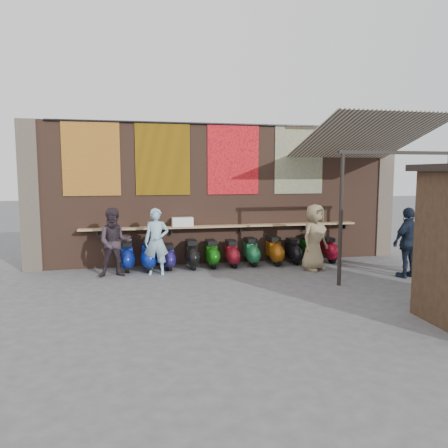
# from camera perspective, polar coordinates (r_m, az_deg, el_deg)

# --- Properties ---
(ground) EXTENTS (70.00, 70.00, 0.00)m
(ground) POSITION_cam_1_polar(r_m,az_deg,el_deg) (10.44, 2.81, -7.79)
(ground) COLOR #474749
(ground) RESTS_ON ground
(brick_wall) EXTENTS (10.00, 0.40, 4.00)m
(brick_wall) POSITION_cam_1_polar(r_m,az_deg,el_deg) (12.75, -0.34, 3.94)
(brick_wall) COLOR brown
(brick_wall) RESTS_ON ground
(pier_left) EXTENTS (0.50, 0.50, 4.00)m
(pier_left) POSITION_cam_1_polar(r_m,az_deg,el_deg) (12.72, -23.94, 3.36)
(pier_left) COLOR #4C4238
(pier_left) RESTS_ON ground
(pier_right) EXTENTS (0.50, 0.50, 4.00)m
(pier_right) POSITION_cam_1_polar(r_m,az_deg,el_deg) (14.74, 19.88, 3.91)
(pier_right) COLOR #4C4238
(pier_right) RESTS_ON ground
(eating_counter) EXTENTS (8.00, 0.32, 0.05)m
(eating_counter) POSITION_cam_1_polar(r_m,az_deg,el_deg) (12.47, 0.02, -0.28)
(eating_counter) COLOR #9E7A51
(eating_counter) RESTS_ON brick_wall
(shelf_box) EXTENTS (0.58, 0.29, 0.25)m
(shelf_box) POSITION_cam_1_polar(r_m,az_deg,el_deg) (12.22, -5.45, 0.27)
(shelf_box) COLOR white
(shelf_box) RESTS_ON eating_counter
(tapestry_redgold) EXTENTS (1.50, 0.02, 2.00)m
(tapestry_redgold) POSITION_cam_1_polar(r_m,az_deg,el_deg) (12.28, -16.95, 8.22)
(tapestry_redgold) COLOR maroon
(tapestry_redgold) RESTS_ON brick_wall
(tapestry_sun) EXTENTS (1.50, 0.02, 2.00)m
(tapestry_sun) POSITION_cam_1_polar(r_m,az_deg,el_deg) (12.28, -7.99, 8.44)
(tapestry_sun) COLOR #BD7F0B
(tapestry_sun) RESTS_ON brick_wall
(tapestry_orange) EXTENTS (1.50, 0.02, 2.00)m
(tapestry_orange) POSITION_cam_1_polar(r_m,az_deg,el_deg) (12.60, 1.22, 8.45)
(tapestry_orange) COLOR red
(tapestry_orange) RESTS_ON brick_wall
(tapestry_multi) EXTENTS (1.50, 0.02, 2.00)m
(tapestry_multi) POSITION_cam_1_polar(r_m,az_deg,el_deg) (13.21, 9.77, 8.28)
(tapestry_multi) COLOR #2A5B9A
(tapestry_multi) RESTS_ON brick_wall
(hang_rail) EXTENTS (9.50, 0.06, 0.06)m
(hang_rail) POSITION_cam_1_polar(r_m,az_deg,el_deg) (12.59, -0.12, 12.93)
(hang_rail) COLOR black
(hang_rail) RESTS_ON brick_wall
(scooter_stool_0) EXTENTS (0.37, 0.82, 0.78)m
(scooter_stool_0) POSITION_cam_1_polar(r_m,az_deg,el_deg) (11.99, -12.54, -4.14)
(scooter_stool_0) COLOR navy
(scooter_stool_0) RESTS_ON ground
(scooter_stool_1) EXTENTS (0.40, 0.89, 0.85)m
(scooter_stool_1) POSITION_cam_1_polar(r_m,az_deg,el_deg) (11.92, -9.81, -3.98)
(scooter_stool_1) COLOR #0D2597
(scooter_stool_1) RESTS_ON ground
(scooter_stool_2) EXTENTS (0.32, 0.72, 0.69)m
(scooter_stool_2) POSITION_cam_1_polar(r_m,az_deg,el_deg) (11.99, -7.20, -4.27)
(scooter_stool_2) COLOR navy
(scooter_stool_2) RESTS_ON ground
(scooter_stool_3) EXTENTS (0.37, 0.81, 0.77)m
(scooter_stool_3) POSITION_cam_1_polar(r_m,az_deg,el_deg) (12.04, -4.21, -3.97)
(scooter_stool_3) COLOR black
(scooter_stool_3) RESTS_ON ground
(scooter_stool_4) EXTENTS (0.35, 0.79, 0.75)m
(scooter_stool_4) POSITION_cam_1_polar(r_m,az_deg,el_deg) (12.16, -1.63, -3.92)
(scooter_stool_4) COLOR #0E500B
(scooter_stool_4) RESTS_ON ground
(scooter_stool_5) EXTENTS (0.35, 0.77, 0.73)m
(scooter_stool_5) POSITION_cam_1_polar(r_m,az_deg,el_deg) (12.25, 1.02, -3.88)
(scooter_stool_5) COLOR maroon
(scooter_stool_5) RESTS_ON ground
(scooter_stool_6) EXTENTS (0.36, 0.81, 0.77)m
(scooter_stool_6) POSITION_cam_1_polar(r_m,az_deg,el_deg) (12.45, 3.57, -3.63)
(scooter_stool_6) COLOR #1C7241
(scooter_stool_6) RESTS_ON ground
(scooter_stool_7) EXTENTS (0.38, 0.84, 0.80)m
(scooter_stool_7) POSITION_cam_1_polar(r_m,az_deg,el_deg) (12.60, 6.58, -3.47)
(scooter_stool_7) COLOR #80400B
(scooter_stool_7) RESTS_ON ground
(scooter_stool_8) EXTENTS (0.34, 0.75, 0.72)m
(scooter_stool_8) POSITION_cam_1_polar(r_m,az_deg,el_deg) (12.82, 9.02, -3.52)
(scooter_stool_8) COLOR black
(scooter_stool_8) RESTS_ON ground
(scooter_stool_9) EXTENTS (0.38, 0.85, 0.81)m
(scooter_stool_9) POSITION_cam_1_polar(r_m,az_deg,el_deg) (13.06, 11.09, -3.17)
(scooter_stool_9) COLOR #0F4F11
(scooter_stool_9) RESTS_ON ground
(scooter_stool_10) EXTENTS (0.34, 0.76, 0.72)m
(scooter_stool_10) POSITION_cam_1_polar(r_m,az_deg,el_deg) (13.24, 13.50, -3.29)
(scooter_stool_10) COLOR maroon
(scooter_stool_10) RESTS_ON ground
(diner_left) EXTENTS (0.68, 0.50, 1.72)m
(diner_left) POSITION_cam_1_polar(r_m,az_deg,el_deg) (11.33, -8.82, -2.28)
(diner_left) COLOR #8AB6C9
(diner_left) RESTS_ON ground
(diner_right) EXTENTS (0.87, 0.70, 1.74)m
(diner_right) POSITION_cam_1_polar(r_m,az_deg,el_deg) (11.29, -14.08, -2.39)
(diner_right) COLOR #2E242B
(diner_right) RESTS_ON ground
(shopper_navy) EXTENTS (1.11, 0.71, 1.76)m
(shopper_navy) POSITION_cam_1_polar(r_m,az_deg,el_deg) (11.84, 22.94, -2.24)
(shopper_navy) COLOR #162031
(shopper_navy) RESTS_ON ground
(shopper_grey) EXTENTS (1.33, 1.16, 1.78)m
(shopper_grey) POSITION_cam_1_polar(r_m,az_deg,el_deg) (12.17, 26.23, -2.12)
(shopper_grey) COLOR #5E5E63
(shopper_grey) RESTS_ON ground
(shopper_tan) EXTENTS (1.04, 0.92, 1.78)m
(shopper_tan) POSITION_cam_1_polar(r_m,az_deg,el_deg) (11.95, 11.72, -1.73)
(shopper_tan) COLOR #867455
(shopper_tan) RESTS_ON ground
(awning_canvas) EXTENTS (3.20, 3.28, 0.97)m
(awning_canvas) POSITION_cam_1_polar(r_m,az_deg,el_deg) (12.35, 17.91, 10.73)
(awning_canvas) COLOR beige
(awning_canvas) RESTS_ON brick_wall
(awning_ledger) EXTENTS (3.30, 0.08, 0.12)m
(awning_ledger) POSITION_cam_1_polar(r_m,az_deg,el_deg) (13.78, 14.57, 12.05)
(awning_ledger) COLOR #33261C
(awning_ledger) RESTS_ON brick_wall
(awning_header) EXTENTS (3.00, 0.08, 0.08)m
(awning_header) POSITION_cam_1_polar(r_m,az_deg,el_deg) (11.05, 21.78, 8.65)
(awning_header) COLOR black
(awning_header) RESTS_ON awning_post_left
(awning_post_left) EXTENTS (0.09, 0.09, 3.10)m
(awning_post_left) POSITION_cam_1_polar(r_m,az_deg,el_deg) (10.38, 15.01, 0.60)
(awning_post_left) COLOR black
(awning_post_left) RESTS_ON ground
(awning_post_right) EXTENTS (0.09, 0.09, 3.10)m
(awning_post_right) POSITION_cam_1_polar(r_m,az_deg,el_deg) (11.93, 27.04, 0.86)
(awning_post_right) COLOR black
(awning_post_right) RESTS_ON ground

